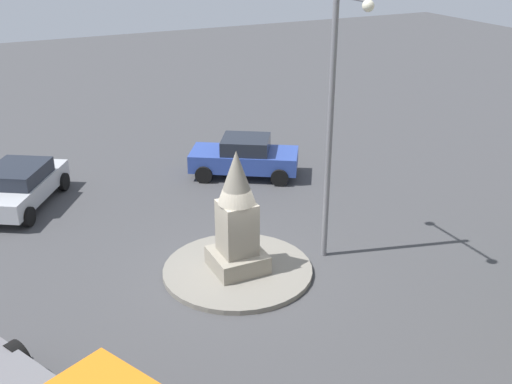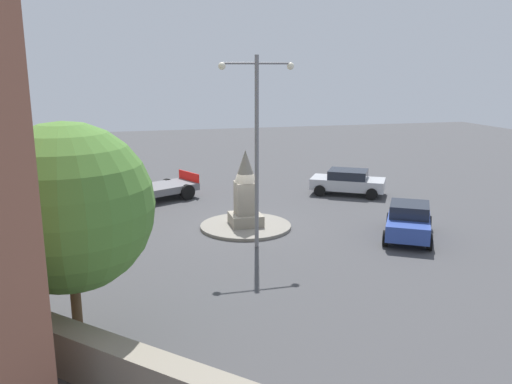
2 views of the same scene
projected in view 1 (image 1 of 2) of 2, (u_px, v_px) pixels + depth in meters
name	position (u px, v px, depth m)	size (l,w,h in m)	color
ground_plane	(238.00, 272.00, 16.94)	(80.00, 80.00, 0.00)	#424244
traffic_island	(238.00, 270.00, 16.91)	(4.10, 4.10, 0.14)	gray
monument	(237.00, 217.00, 16.26)	(1.39, 1.39, 3.41)	gray
streetlamp	(331.00, 101.00, 16.00)	(2.93, 0.28, 7.52)	slate
car_blue_passing	(245.00, 156.00, 23.11)	(3.54, 4.29, 1.51)	#2D479E
car_silver_parked_right	(19.00, 185.00, 20.63)	(4.44, 3.71, 1.42)	#B7BABF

